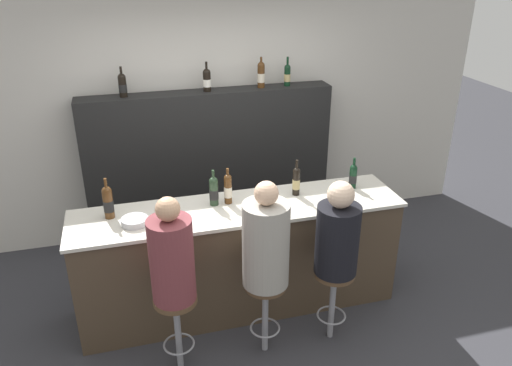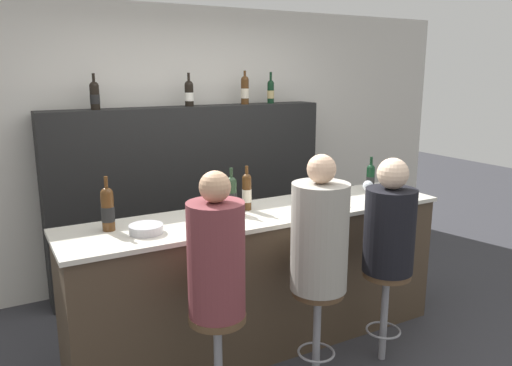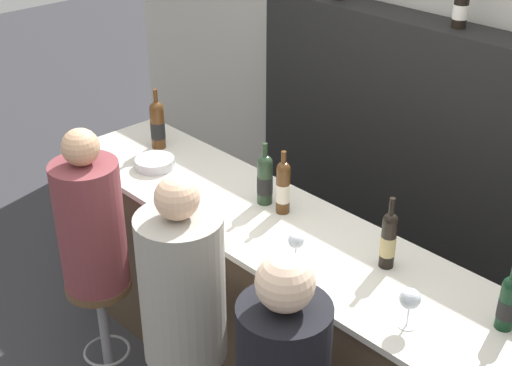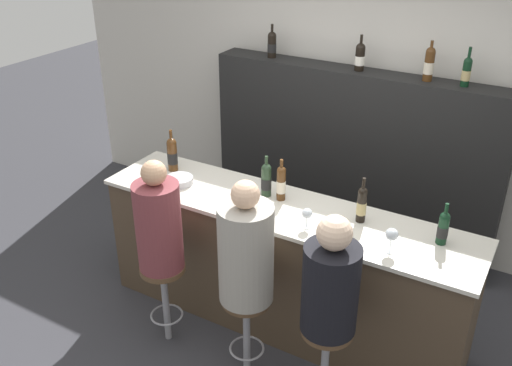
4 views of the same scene
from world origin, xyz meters
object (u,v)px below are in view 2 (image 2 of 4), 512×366
at_px(bar_stool_right, 386,292).
at_px(bar_stool_left, 218,339).
at_px(wine_bottle_backbar_0, 95,95).
at_px(metal_bowl, 146,229).
at_px(wine_glass_0, 305,198).
at_px(wine_glass_1, 368,186).
at_px(guest_seated_right, 390,224).
at_px(wine_bottle_backbar_1, 189,93).
at_px(wine_bottle_backbar_2, 245,90).
at_px(wine_bottle_counter_1, 231,194).
at_px(wine_bottle_counter_3, 317,182).
at_px(wine_bottle_counter_0, 108,209).
at_px(bar_stool_middle, 317,311).
at_px(guest_seated_middle, 320,233).
at_px(wine_bottle_counter_2, 247,191).
at_px(wine_bottle_counter_4, 370,177).
at_px(wine_bottle_backbar_3, 271,91).
at_px(guest_seated_left, 216,255).

bearing_deg(bar_stool_right, bar_stool_left, 180.00).
bearing_deg(wine_bottle_backbar_0, metal_bowl, -91.25).
relative_size(wine_glass_0, wine_glass_1, 0.86).
bearing_deg(guest_seated_right, wine_bottle_backbar_1, 107.84).
bearing_deg(wine_bottle_backbar_1, wine_bottle_backbar_2, -0.00).
distance_m(wine_bottle_counter_1, bar_stool_left, 1.06).
bearing_deg(wine_bottle_counter_1, wine_bottle_counter_3, 0.00).
bearing_deg(metal_bowl, wine_bottle_counter_0, 138.47).
bearing_deg(bar_stool_left, wine_bottle_backbar_0, 95.69).
bearing_deg(wine_bottle_backbar_1, wine_bottle_counter_3, -66.61).
bearing_deg(wine_bottle_backbar_0, wine_bottle_counter_3, -42.12).
bearing_deg(bar_stool_middle, wine_bottle_counter_1, 109.37).
height_order(wine_bottle_backbar_0, wine_bottle_backbar_1, wine_bottle_backbar_1).
relative_size(wine_bottle_backbar_2, guest_seated_middle, 0.37).
xyz_separation_m(wine_bottle_counter_1, bar_stool_middle, (0.25, -0.71, -0.64)).
bearing_deg(wine_bottle_backbar_0, wine_bottle_counter_2, -58.50).
height_order(wine_bottle_counter_4, bar_stool_right, wine_bottle_counter_4).
distance_m(wine_bottle_counter_2, wine_bottle_counter_3, 0.62).
height_order(wine_glass_0, bar_stool_middle, wine_glass_0).
xyz_separation_m(wine_glass_0, bar_stool_middle, (-0.20, -0.46, -0.62)).
bearing_deg(wine_bottle_counter_3, wine_bottle_backbar_1, 113.39).
relative_size(wine_bottle_counter_1, wine_bottle_backbar_3, 1.04).
bearing_deg(wine_bottle_counter_2, bar_stool_middle, -79.86).
bearing_deg(wine_bottle_backbar_1, wine_bottle_counter_4, -48.95).
height_order(wine_bottle_counter_3, wine_bottle_counter_4, wine_bottle_counter_3).
distance_m(wine_bottle_counter_0, wine_bottle_backbar_0, 1.42).
bearing_deg(metal_bowl, guest_seated_right, -19.93).
relative_size(wine_bottle_backbar_2, metal_bowl, 1.51).
distance_m(wine_bottle_backbar_2, bar_stool_middle, 2.42).
bearing_deg(guest_seated_right, wine_bottle_backbar_3, 83.35).
height_order(wine_bottle_backbar_1, guest_seated_left, wine_bottle_backbar_1).
bearing_deg(wine_bottle_backbar_2, wine_bottle_counter_1, -121.64).
xyz_separation_m(wine_bottle_backbar_3, bar_stool_right, (-0.23, -1.96, -1.30)).
xyz_separation_m(wine_bottle_backbar_1, bar_stool_middle, (0.05, -1.96, -1.30)).
bearing_deg(guest_seated_left, wine_bottle_counter_4, 22.34).
relative_size(wine_bottle_counter_3, guest_seated_left, 0.40).
bearing_deg(guest_seated_right, wine_bottle_counter_0, 157.17).
distance_m(bar_stool_middle, guest_seated_middle, 0.52).
bearing_deg(bar_stool_right, wine_bottle_backbar_3, 83.35).
distance_m(wine_bottle_counter_0, bar_stool_right, 1.95).
relative_size(guest_seated_left, guest_seated_middle, 0.96).
height_order(wine_bottle_counter_0, metal_bowl, wine_bottle_counter_0).
relative_size(wine_bottle_counter_1, guest_seated_left, 0.39).
bearing_deg(wine_bottle_counter_0, wine_bottle_counter_1, 0.00).
height_order(wine_bottle_counter_1, wine_glass_1, wine_bottle_counter_1).
xyz_separation_m(guest_seated_left, guest_seated_right, (1.28, -0.00, -0.02)).
bearing_deg(wine_bottle_backbar_3, wine_bottle_backbar_1, 180.00).
bearing_deg(wine_bottle_backbar_0, bar_stool_left, -84.31).
bearing_deg(bar_stool_left, guest_seated_middle, 0.00).
bearing_deg(wine_bottle_counter_1, metal_bowl, -166.05).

